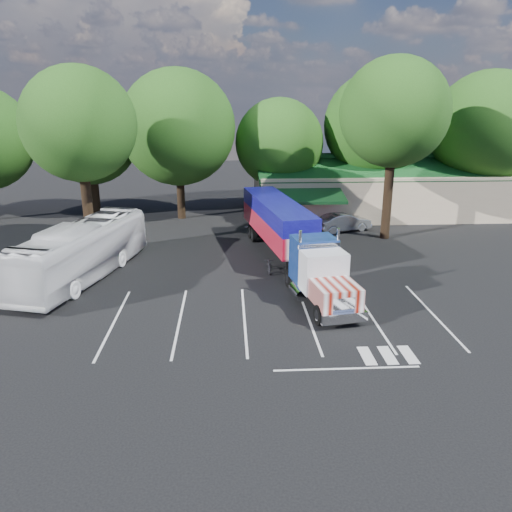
{
  "coord_description": "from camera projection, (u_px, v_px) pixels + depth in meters",
  "views": [
    {
      "loc": [
        -0.68,
        -28.67,
        10.49
      ],
      "look_at": [
        0.8,
        -1.97,
        2.0
      ],
      "focal_mm": 35.0,
      "sensor_mm": 36.0,
      "label": 1
    }
  ],
  "objects": [
    {
      "name": "tree_row_b",
      "position": [
        90.0,
        137.0,
        44.59
      ],
      "size": [
        8.4,
        8.4,
        11.35
      ],
      "color": "black",
      "rests_on": "ground"
    },
    {
      "name": "tree_near_right",
      "position": [
        394.0,
        113.0,
        36.33
      ],
      "size": [
        8.0,
        8.0,
        13.5
      ],
      "color": "black",
      "rests_on": "ground"
    },
    {
      "name": "bicycle",
      "position": [
        269.0,
        265.0,
        31.4
      ],
      "size": [
        0.69,
        1.82,
        0.94
      ],
      "primitive_type": "imported",
      "rotation": [
        0.0,
        0.0,
        -0.04
      ],
      "color": "black",
      "rests_on": "ground"
    },
    {
      "name": "semi_truck",
      "position": [
        286.0,
        231.0,
        32.45
      ],
      "size": [
        5.31,
        18.84,
        3.92
      ],
      "rotation": [
        0.0,
        0.0,
        0.16
      ],
      "color": "black",
      "rests_on": "ground"
    },
    {
      "name": "tree_row_d",
      "position": [
        279.0,
        143.0,
        45.37
      ],
      "size": [
        8.0,
        8.0,
        10.6
      ],
      "color": "black",
      "rests_on": "ground"
    },
    {
      "name": "woman",
      "position": [
        315.0,
        262.0,
        30.46
      ],
      "size": [
        0.49,
        0.69,
        1.81
      ],
      "primitive_type": "imported",
      "rotation": [
        0.0,
        0.0,
        1.66
      ],
      "color": "black",
      "rests_on": "ground"
    },
    {
      "name": "tree_row_c",
      "position": [
        178.0,
        128.0,
        43.22
      ],
      "size": [
        10.0,
        10.0,
        13.05
      ],
      "color": "black",
      "rests_on": "ground"
    },
    {
      "name": "tree_row_e",
      "position": [
        376.0,
        125.0,
        45.87
      ],
      "size": [
        9.6,
        9.6,
        12.9
      ],
      "color": "black",
      "rests_on": "ground"
    },
    {
      "name": "tour_bus",
      "position": [
        82.0,
        251.0,
        30.01
      ],
      "size": [
        5.93,
        12.45,
        3.38
      ],
      "primitive_type": "imported",
      "rotation": [
        0.0,
        0.0,
        -0.27
      ],
      "color": "silver",
      "rests_on": "ground"
    },
    {
      "name": "ground",
      "position": [
        241.0,
        278.0,
        30.5
      ],
      "size": [
        120.0,
        120.0,
        0.0
      ],
      "primitive_type": "plane",
      "color": "black",
      "rests_on": "ground"
    },
    {
      "name": "tree_near_left",
      "position": [
        79.0,
        125.0,
        32.99
      ],
      "size": [
        7.6,
        7.6,
        12.65
      ],
      "color": "black",
      "rests_on": "ground"
    },
    {
      "name": "tree_row_f",
      "position": [
        488.0,
        129.0,
        45.34
      ],
      "size": [
        10.4,
        10.4,
        13.0
      ],
      "color": "black",
      "rests_on": "ground"
    },
    {
      "name": "silver_sedan",
      "position": [
        343.0,
        222.0,
        40.96
      ],
      "size": [
        4.9,
        3.01,
        1.52
      ],
      "primitive_type": "imported",
      "rotation": [
        0.0,
        0.0,
        1.9
      ],
      "color": "#AEB2B6",
      "rests_on": "ground"
    },
    {
      "name": "event_hall",
      "position": [
        380.0,
        189.0,
        47.5
      ],
      "size": [
        24.2,
        14.12,
        5.55
      ],
      "color": "beige",
      "rests_on": "ground"
    }
  ]
}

